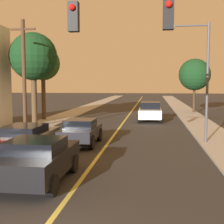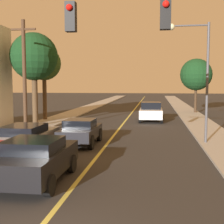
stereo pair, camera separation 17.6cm
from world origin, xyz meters
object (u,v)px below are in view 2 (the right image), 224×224
Objects in this scene: traffic_signal_mast at (179,42)px; car_near_lane_front at (35,159)px; tree_left_near at (44,64)px; tree_left_far at (34,57)px; streetlamp_right at (197,65)px; tree_right_near at (196,75)px; utility_pole_left at (24,75)px; car_far_oncoming at (151,112)px; car_near_lane_second at (81,131)px; car_outer_lane_second at (25,138)px.

car_near_lane_front is at bearing 175.94° from traffic_signal_mast.
tree_left_near is 0.93× the size of tree_left_far.
streetlamp_right reaches higher than tree_right_near.
utility_pole_left is at bearing 115.07° from car_near_lane_front.
car_far_oncoming is (3.67, 17.60, 0.07)m from car_near_lane_front.
car_near_lane_second is 0.64× the size of tree_right_near.
tree_right_near is (2.22, 17.97, -0.07)m from streetlamp_right.
traffic_signal_mast is (6.90, -4.65, 3.86)m from car_outer_lane_second.
car_near_lane_front reaches higher than car_outer_lane_second.
car_outer_lane_second is at bearing -71.49° from tree_left_far.
utility_pole_left reaches higher than car_far_oncoming.
traffic_signal_mast is 1.09× the size of tree_right_near.
car_near_lane_front is at bearing -129.49° from streetlamp_right.
tree_left_near is at bearing 141.93° from streetlamp_right.
tree_left_far is at bearing 126.88° from traffic_signal_mast.
traffic_signal_mast is at bearing -46.39° from utility_pole_left.
tree_right_near is (12.66, 16.50, 0.41)m from utility_pole_left.
car_far_oncoming is 0.69× the size of tree_right_near.
tree_left_near reaches higher than car_far_oncoming.
tree_left_near reaches higher than traffic_signal_mast.
car_outer_lane_second is at bearing -74.08° from tree_left_near.
car_near_lane_front is 0.63× the size of streetlamp_right.
traffic_signal_mast is at bearing 93.25° from car_far_oncoming.
car_near_lane_second is 3.13m from car_outer_lane_second.
tree_right_near is at bearing 63.32° from car_outer_lane_second.
car_far_oncoming is 9.85m from tree_right_near.
tree_left_far reaches higher than car_near_lane_second.
car_far_oncoming is (3.67, 11.07, 0.11)m from car_near_lane_second.
utility_pole_left reaches higher than streetlamp_right.
tree_left_far is (-2.75, 8.21, 4.56)m from car_outer_lane_second.
car_near_lane_second is 0.78× the size of car_outer_lane_second.
car_near_lane_front is 27.10m from tree_right_near.
traffic_signal_mast reaches higher than car_outer_lane_second.
car_outer_lane_second is 0.68× the size of utility_pole_left.
car_outer_lane_second is at bearing 146.04° from traffic_signal_mast.
utility_pole_left reaches higher than traffic_signal_mast.
tree_left_far is (-9.65, 12.86, 0.70)m from traffic_signal_mast.
tree_left_far is (-4.96, 12.52, 4.49)m from car_near_lane_front.
car_far_oncoming is 10.95m from streetlamp_right.
car_near_lane_front is 0.63× the size of traffic_signal_mast.
car_near_lane_second is 21.07m from tree_right_near.
traffic_signal_mast is 8.03m from streetlamp_right.
car_near_lane_front reaches higher than car_near_lane_second.
car_near_lane_front is 17.98m from car_far_oncoming.
tree_right_near is (10.65, 21.20, 3.56)m from car_outer_lane_second.
car_near_lane_second is at bearing 45.10° from car_outer_lane_second.
car_near_lane_front is 0.99× the size of car_far_oncoming.
car_near_lane_second is at bearing -60.86° from tree_left_near.
traffic_signal_mast is at bearing -98.26° from tree_right_near.
car_outer_lane_second is 23.99m from tree_right_near.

